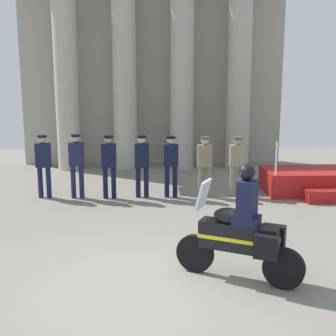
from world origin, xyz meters
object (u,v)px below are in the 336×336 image
Objects in this scene: officer_in_row_1 at (76,161)px; officer_in_row_5 at (205,162)px; officer_in_row_3 at (142,161)px; officer_in_row_2 at (109,162)px; officer_in_row_4 at (171,162)px; officer_in_row_0 at (43,161)px; motorcycle_with_rider at (243,233)px; reviewing_stand at (328,182)px; officer_in_row_6 at (237,161)px.

officer_in_row_1 reaches higher than officer_in_row_5.
officer_in_row_3 is at bearing 0.42° from officer_in_row_5.
officer_in_row_2 is 1.02× the size of officer_in_row_4.
officer_in_row_4 is (2.51, -0.04, -0.04)m from officer_in_row_1.
motorcycle_with_rider is (4.25, -5.27, -0.21)m from officer_in_row_0.
officer_in_row_3 is 1.69m from officer_in_row_5.
reviewing_stand is 2.13× the size of officer_in_row_4.
officer_in_row_3 is (-5.22, -0.26, 0.68)m from reviewing_stand.
officer_in_row_1 is at bearing -177.88° from reviewing_stand.
officer_in_row_1 is (0.89, -0.08, 0.02)m from officer_in_row_0.
officer_in_row_6 is 0.85× the size of motorcycle_with_rider.
officer_in_row_5 is 0.85× the size of motorcycle_with_rider.
officer_in_row_1 is 2.51m from officer_in_row_4.
officer_in_row_2 is at bearing 1.61° from officer_in_row_6.
motorcycle_with_rider reaches higher than officer_in_row_1.
officer_in_row_6 is at bearing -179.61° from officer_in_row_3.
officer_in_row_0 is 0.89m from officer_in_row_1.
reviewing_stand is at bearing -176.29° from officer_in_row_4.
officer_in_row_0 reaches higher than officer_in_row_6.
officer_in_row_2 is 0.87m from officer_in_row_3.
officer_in_row_0 is at bearing -1.87° from officer_in_row_3.
reviewing_stand is 2.06× the size of officer_in_row_1.
officer_in_row_4 is at bearing 177.63° from officer_in_row_3.
motorcycle_with_rider is at bearing -123.32° from reviewing_stand.
reviewing_stand is at bearing -96.16° from motorcycle_with_rider.
officer_in_row_0 reaches higher than officer_in_row_3.
officer_in_row_3 is 5.45m from motorcycle_with_rider.
officer_in_row_0 reaches higher than officer_in_row_5.
reviewing_stand is at bearing -177.96° from officer_in_row_1.
reviewing_stand is 5.27m from officer_in_row_3.
motorcycle_with_rider is (1.63, -5.19, -0.20)m from officer_in_row_3.
officer_in_row_5 is (0.91, 0.05, -0.02)m from officer_in_row_4.
officer_in_row_0 is at bearing -5.37° from officer_in_row_2.
officer_in_row_1 is at bearing 0.07° from officer_in_row_5.
officer_in_row_5 is 1.01× the size of officer_in_row_6.
officer_in_row_3 reaches higher than officer_in_row_5.
officer_in_row_4 is (1.64, 0.05, -0.02)m from officer_in_row_2.
officer_in_row_2 is (1.75, -0.16, 0.00)m from officer_in_row_0.
officer_in_row_6 is at bearing -179.88° from officer_in_row_1.
officer_in_row_0 is 2.62m from officer_in_row_3.
officer_in_row_3 is at bearing -2.37° from officer_in_row_4.
officer_in_row_6 is at bearing -179.67° from officer_in_row_5.
officer_in_row_1 is (-6.95, -0.26, 0.71)m from reviewing_stand.
officer_in_row_2 is at bearing 174.22° from officer_in_row_1.
officer_in_row_1 is 0.90× the size of motorcycle_with_rider.
officer_in_row_1 is 6.19m from motorcycle_with_rider.
officer_in_row_2 reaches higher than reviewing_stand.
officer_in_row_1 reaches higher than officer_in_row_3.
officer_in_row_6 is (5.18, -0.06, -0.04)m from officer_in_row_0.
reviewing_stand is at bearing -176.05° from officer_in_row_5.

